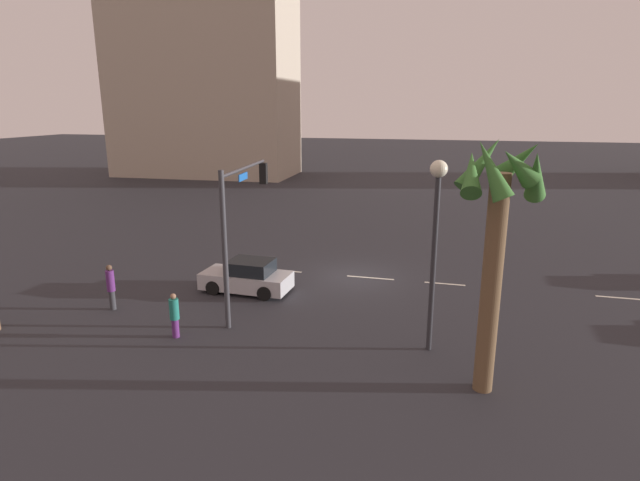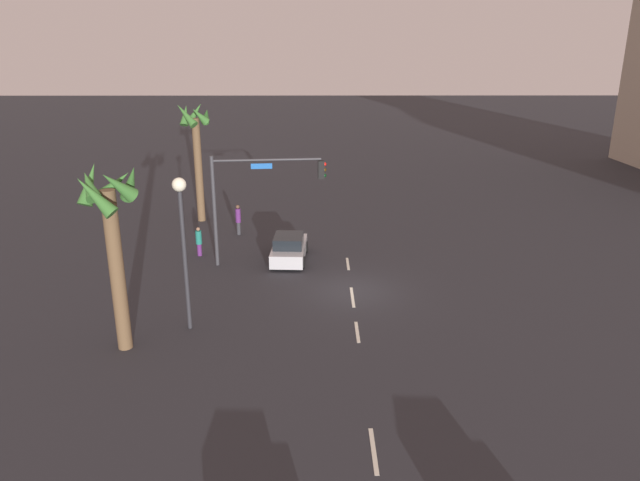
% 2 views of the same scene
% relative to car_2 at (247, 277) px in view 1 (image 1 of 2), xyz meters
% --- Properties ---
extents(ground_plane, '(220.00, 220.00, 0.00)m').
position_rel_car_2_xyz_m(ground_plane, '(-4.29, -3.22, -0.67)').
color(ground_plane, '#28282D').
extents(lane_stripe_1, '(2.12, 0.14, 0.01)m').
position_rel_car_2_xyz_m(lane_stripe_1, '(-16.17, -3.22, -0.67)').
color(lane_stripe_1, silver).
rests_on(lane_stripe_1, ground_plane).
extents(lane_stripe_2, '(1.87, 0.14, 0.01)m').
position_rel_car_2_xyz_m(lane_stripe_2, '(-8.63, -3.22, -0.67)').
color(lane_stripe_2, silver).
rests_on(lane_stripe_2, ground_plane).
extents(lane_stripe_3, '(2.30, 0.14, 0.01)m').
position_rel_car_2_xyz_m(lane_stripe_3, '(-5.08, -3.22, -0.67)').
color(lane_stripe_3, silver).
rests_on(lane_stripe_3, ground_plane).
extents(lane_stripe_4, '(1.87, 0.14, 0.01)m').
position_rel_car_2_xyz_m(lane_stripe_4, '(-0.65, -3.22, -0.67)').
color(lane_stripe_4, silver).
rests_on(lane_stripe_4, ground_plane).
extents(car_2, '(4.05, 2.01, 1.47)m').
position_rel_car_2_xyz_m(car_2, '(0.00, 0.00, 0.00)').
color(car_2, '#B7B7BC').
rests_on(car_2, ground_plane).
extents(traffic_signal, '(0.81, 5.99, 5.95)m').
position_rel_car_2_xyz_m(traffic_signal, '(-0.57, 1.76, 3.43)').
color(traffic_signal, '#38383D').
rests_on(traffic_signal, ground_plane).
extents(streetlamp, '(0.56, 0.56, 6.48)m').
position_rel_car_2_xyz_m(streetlamp, '(-8.20, 3.83, 3.84)').
color(streetlamp, '#2D2D33').
rests_on(streetlamp, ground_plane).
extents(pedestrian_0, '(0.46, 0.46, 1.91)m').
position_rel_car_2_xyz_m(pedestrian_0, '(4.57, 3.37, 0.36)').
color(pedestrian_0, '#333338').
rests_on(pedestrian_0, ground_plane).
extents(pedestrian_1, '(0.43, 0.43, 1.67)m').
position_rel_car_2_xyz_m(pedestrian_1, '(0.72, 5.10, 0.21)').
color(pedestrian_1, '#59266B').
rests_on(pedestrian_1, ground_plane).
extents(palm_tree_0, '(2.56, 2.61, 7.41)m').
position_rel_car_2_xyz_m(palm_tree_0, '(-9.87, 6.04, 4.50)').
color(palm_tree_0, brown).
rests_on(palm_tree_0, ground_plane).
extents(building_1, '(21.17, 10.67, 34.35)m').
position_rel_car_2_xyz_m(building_1, '(20.25, -37.41, 16.50)').
color(building_1, '#B2A38E').
rests_on(building_1, ground_plane).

